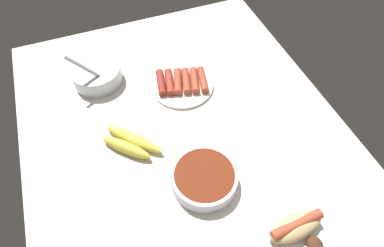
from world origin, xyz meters
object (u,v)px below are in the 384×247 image
at_px(plate_sausages, 182,83).
at_px(bowl_coleslaw, 97,74).
at_px(banana_bunch, 130,143).
at_px(plate_hotdog_assembled, 295,229).
at_px(bowl_chili, 204,178).

bearing_deg(plate_sausages, bowl_coleslaw, -115.83).
bearing_deg(banana_bunch, plate_hotdog_assembled, 38.69).
bearing_deg(plate_hotdog_assembled, plate_sausages, -171.07).
distance_m(bowl_coleslaw, plate_sausages, 0.27).
relative_size(plate_hotdog_assembled, plate_sausages, 1.21).
height_order(bowl_chili, plate_hotdog_assembled, plate_hotdog_assembled).
relative_size(bowl_coleslaw, plate_hotdog_assembled, 0.64).
relative_size(plate_hotdog_assembled, banana_bunch, 1.46).
xyz_separation_m(bowl_chili, banana_bunch, (-0.17, -0.15, -0.01)).
bearing_deg(bowl_chili, bowl_coleslaw, -158.39).
bearing_deg(bowl_coleslaw, bowl_chili, 21.61).
bearing_deg(banana_bunch, bowl_coleslaw, -173.08).
height_order(bowl_coleslaw, banana_bunch, bowl_coleslaw).
height_order(plate_hotdog_assembled, plate_sausages, plate_hotdog_assembled).
bearing_deg(plate_hotdog_assembled, banana_bunch, -141.31).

